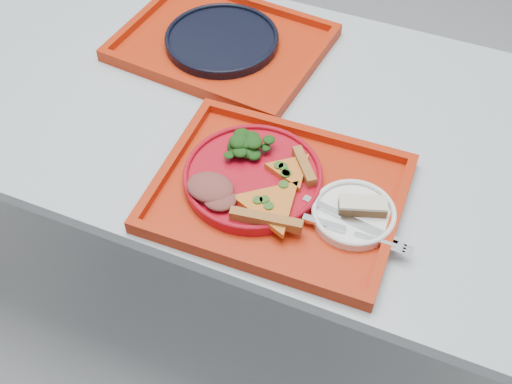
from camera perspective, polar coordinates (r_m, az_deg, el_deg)
ground at (r=1.97m, az=-2.18°, el=-8.18°), size 10.00×10.00×0.00m
table at (r=1.44m, az=-2.96°, el=6.09°), size 1.60×0.80×0.75m
tray_main at (r=1.20m, az=1.96°, el=-0.33°), size 0.46×0.36×0.01m
tray_far at (r=1.52m, az=-3.02°, el=12.86°), size 0.48×0.39×0.01m
dinner_plate at (r=1.20m, az=-0.28°, el=1.24°), size 0.26×0.26×0.02m
side_plate at (r=1.16m, az=8.65°, el=-2.05°), size 0.15×0.15×0.01m
navy_plate at (r=1.52m, az=-3.04°, el=13.28°), size 0.26×0.26×0.02m
pizza_slice_a at (r=1.14m, az=1.34°, el=-1.06°), size 0.15×0.16×0.02m
pizza_slice_b at (r=1.19m, az=3.14°, el=2.06°), size 0.14×0.13×0.02m
salad_heap at (r=1.21m, az=-0.46°, el=3.84°), size 0.09×0.08×0.04m
meat_portion at (r=1.16m, az=-4.08°, el=0.41°), size 0.09×0.07×0.03m
dessert_bar at (r=1.15m, az=9.47°, el=-1.22°), size 0.09×0.06×0.02m
knife at (r=1.14m, az=8.36°, el=-2.40°), size 0.19×0.04×0.01m
fork at (r=1.13m, az=8.66°, el=-3.58°), size 0.19×0.03×0.01m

